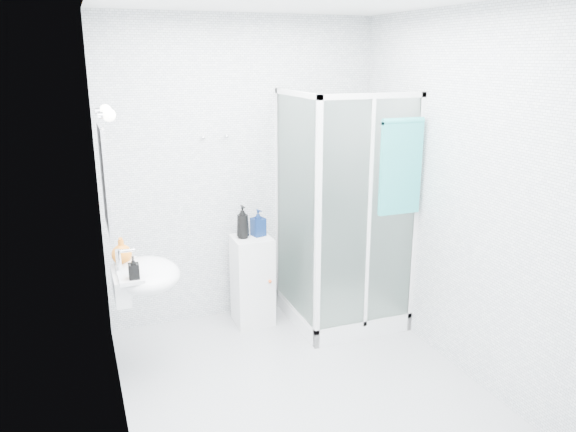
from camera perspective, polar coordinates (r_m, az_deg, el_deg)
name	(u,v)px	position (r m, az deg, el deg)	size (l,w,h in m)	color
room	(300,208)	(3.68, 1.23, 0.77)	(2.40, 2.60, 2.60)	silver
shower_enclosure	(338,275)	(4.88, 5.07, -5.98)	(0.90, 0.95, 2.00)	white
wall_basin	(143,276)	(4.03, -14.49, -5.94)	(0.46, 0.56, 0.35)	white
mirror	(104,179)	(3.82, -18.19, 3.61)	(0.02, 0.60, 0.70)	white
vanity_lights	(106,113)	(3.76, -17.98, 9.95)	(0.10, 0.40, 0.08)	silver
wall_hooks	(215,137)	(4.72, -7.45, 7.97)	(0.23, 0.06, 0.03)	silver
storage_cabinet	(252,280)	(4.91, -3.63, -6.53)	(0.32, 0.35, 0.78)	silver
hand_towel	(401,164)	(4.41, 11.40, 5.15)	(0.35, 0.05, 0.75)	teal
shampoo_bottle_a	(243,222)	(4.73, -4.63, -0.60)	(0.11, 0.11, 0.28)	black
shampoo_bottle_b	(258,223)	(4.79, -3.05, -0.68)	(0.10, 0.11, 0.23)	#0D2250
soap_dispenser_orange	(121,250)	(4.10, -16.57, -3.37)	(0.14, 0.14, 0.18)	orange
soap_dispenser_black	(134,268)	(3.79, -15.42, -5.08)	(0.07, 0.07, 0.15)	black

